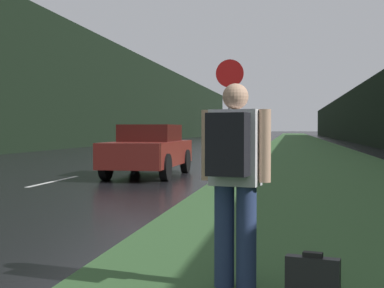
# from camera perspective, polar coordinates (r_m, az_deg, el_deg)

# --- Properties ---
(grass_verge) EXTENTS (6.00, 240.00, 0.02)m
(grass_verge) POSITION_cam_1_polar(r_m,az_deg,el_deg) (40.62, 11.83, -0.31)
(grass_verge) COLOR #33562D
(grass_verge) RESTS_ON ground_plane
(lane_stripe_c) EXTENTS (0.12, 3.00, 0.01)m
(lane_stripe_c) POSITION_cam_1_polar(r_m,az_deg,el_deg) (14.34, -14.48, -3.86)
(lane_stripe_c) COLOR silver
(lane_stripe_c) RESTS_ON ground_plane
(lane_stripe_d) EXTENTS (0.12, 3.00, 0.01)m
(lane_stripe_d) POSITION_cam_1_polar(r_m,az_deg,el_deg) (20.88, -6.37, -2.11)
(lane_stripe_d) COLOR silver
(lane_stripe_d) RESTS_ON ground_plane
(treeline_far_side) EXTENTS (2.00, 140.00, 8.90)m
(treeline_far_side) POSITION_cam_1_polar(r_m,az_deg,el_deg) (53.16, -7.24, 4.95)
(treeline_far_side) COLOR black
(treeline_far_side) RESTS_ON ground_plane
(treeline_near_side) EXTENTS (2.00, 140.00, 5.28)m
(treeline_near_side) POSITION_cam_1_polar(r_m,az_deg,el_deg) (51.08, 18.32, 2.98)
(treeline_near_side) COLOR black
(treeline_near_side) RESTS_ON ground_plane
(stop_sign) EXTENTS (0.65, 0.07, 2.98)m
(stop_sign) POSITION_cam_1_polar(r_m,az_deg,el_deg) (12.54, 4.04, 3.65)
(stop_sign) COLOR slate
(stop_sign) RESTS_ON ground_plane
(hitchhiker_with_backpack) EXTENTS (0.59, 0.48, 1.74)m
(hitchhiker_with_backpack) POSITION_cam_1_polar(r_m,az_deg,el_deg) (4.47, 4.50, -3.00)
(hitchhiker_with_backpack) COLOR navy
(hitchhiker_with_backpack) RESTS_ON ground_plane
(suitcase) EXTENTS (0.45, 0.19, 0.37)m
(suitcase) POSITION_cam_1_polar(r_m,az_deg,el_deg) (4.54, 12.74, -13.62)
(suitcase) COLOR #232326
(suitcase) RESTS_ON ground_plane
(car_passing_near) EXTENTS (1.83, 4.35, 1.48)m
(car_passing_near) POSITION_cam_1_polar(r_m,az_deg,el_deg) (15.44, -4.60, -0.61)
(car_passing_near) COLOR maroon
(car_passing_near) RESTS_ON ground_plane
(delivery_truck) EXTENTS (2.39, 6.97, 3.50)m
(delivery_truck) POSITION_cam_1_polar(r_m,az_deg,el_deg) (78.57, 4.52, 1.97)
(delivery_truck) COLOR #6E684F
(delivery_truck) RESTS_ON ground_plane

